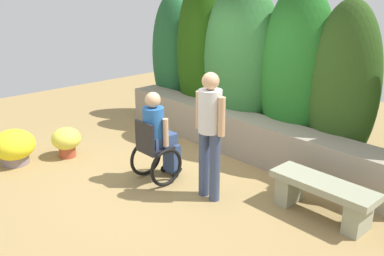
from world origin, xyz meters
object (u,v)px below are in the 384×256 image
(stone_bench, at_px, (322,194))
(flower_pot_terracotta_by_wall, at_px, (66,141))
(person_standing_companion, at_px, (210,128))
(person_in_wheelchair, at_px, (157,140))
(flower_pot_purple_near, at_px, (14,147))

(stone_bench, relative_size, flower_pot_terracotta_by_wall, 2.60)
(person_standing_companion, xyz_separation_m, flower_pot_terracotta_by_wall, (-2.57, -0.75, -0.71))
(stone_bench, xyz_separation_m, person_in_wheelchair, (-2.16, -0.85, 0.32))
(flower_pot_purple_near, distance_m, flower_pot_terracotta_by_wall, 0.80)
(person_in_wheelchair, relative_size, flower_pot_purple_near, 2.00)
(stone_bench, height_order, person_standing_companion, person_standing_companion)
(flower_pot_purple_near, bearing_deg, flower_pot_terracotta_by_wall, 68.94)
(person_standing_companion, bearing_deg, flower_pot_purple_near, -151.99)
(stone_bench, relative_size, person_in_wheelchair, 0.98)
(person_in_wheelchair, xyz_separation_m, flower_pot_terracotta_by_wall, (-1.69, -0.58, -0.34))
(person_in_wheelchair, xyz_separation_m, flower_pot_purple_near, (-1.98, -1.33, -0.33))
(stone_bench, bearing_deg, flower_pot_terracotta_by_wall, -160.03)
(flower_pot_terracotta_by_wall, bearing_deg, person_standing_companion, 16.34)
(flower_pot_purple_near, bearing_deg, stone_bench, 27.84)
(stone_bench, distance_m, person_in_wheelchair, 2.34)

